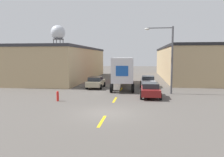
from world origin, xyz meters
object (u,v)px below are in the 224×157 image
Objects in this scene: semi_truck at (123,69)px; fire_hydrant at (58,96)px; parked_car_right_mid at (148,81)px; water_tower at (58,33)px; street_lamp at (168,54)px; parked_car_left_far at (96,82)px; parked_car_right_near at (150,90)px.

fire_hydrant is (-5.16, -11.03, -1.89)m from semi_truck.
semi_truck is at bearing 179.00° from parked_car_right_mid.
water_tower is 2.06× the size of street_lamp.
street_lamp reaches higher than parked_car_right_mid.
parked_car_right_near is at bearing -40.10° from parked_car_left_far.
parked_car_right_mid and parked_car_right_near have the same top height.
parked_car_left_far is at bearing -150.75° from semi_truck.
semi_truck reaches higher than fire_hydrant.
parked_car_left_far is 0.58× the size of street_lamp.
parked_car_left_far is 1.00× the size of parked_car_right_mid.
fire_hydrant is (-10.59, -5.42, -3.91)m from street_lamp.
semi_truck is 12.32m from fire_hydrant.
parked_car_left_far is (-3.38, -2.21, -1.58)m from semi_truck.
street_lamp reaches higher than fire_hydrant.
street_lamp is 7.78× the size of fire_hydrant.
parked_car_right_mid is 6.90m from street_lamp.
water_tower is 60.71m from street_lamp.
semi_truck is 4.34m from parked_car_left_far.
water_tower reaches higher than parked_car_left_far.
parked_car_right_mid is at bearing -4.85° from semi_truck.
parked_car_right_mid is at bearing 109.62° from street_lamp.
street_lamp is 12.53m from fire_hydrant.
street_lamp is (1.98, -5.54, 3.59)m from parked_car_right_mid.
parked_car_right_mid is 7.91m from parked_car_right_near.
street_lamp is at bearing -70.38° from parked_car_right_mid.
parked_car_right_near is at bearing -90.00° from parked_car_right_mid.
semi_truck is at bearing 64.91° from fire_hydrant.
parked_car_right_mid is at bearing 90.00° from parked_car_right_near.
parked_car_right_mid is at bearing -56.27° from water_tower.
water_tower reaches higher than semi_truck.
parked_car_right_near is at bearing -129.90° from street_lamp.
parked_car_right_mid is 55.68m from water_tower.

